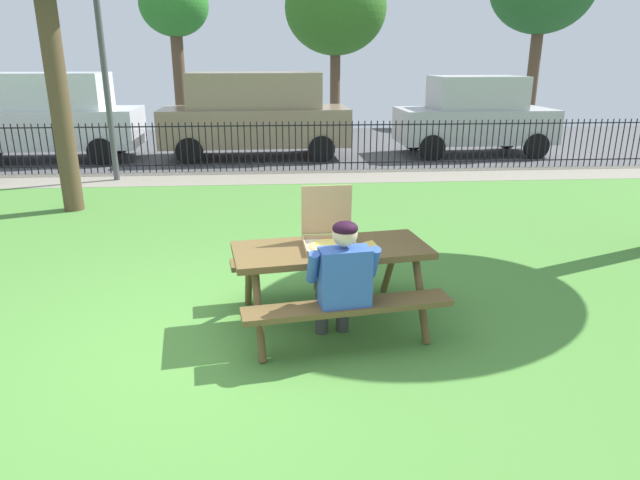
{
  "coord_description": "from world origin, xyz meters",
  "views": [
    {
      "loc": [
        0.66,
        -4.44,
        2.45
      ],
      "look_at": [
        1.04,
        0.7,
        0.75
      ],
      "focal_mm": 31.33,
      "sensor_mm": 36.0,
      "label": 1
    }
  ],
  "objects_px": {
    "picnic_table_foreground": "(331,265)",
    "parked_car_left": "(255,113)",
    "pizza_slice_on_table": "(367,245)",
    "far_tree_center": "(336,8)",
    "parked_car_center": "(475,115)",
    "far_tree_midleft": "(174,8)",
    "lamp_post_walkway": "(103,55)",
    "pizza_box_open": "(329,235)",
    "adult_at_table": "(342,279)",
    "parked_car_far_left": "(41,115)"
  },
  "relations": [
    {
      "from": "picnic_table_foreground",
      "to": "parked_car_left",
      "type": "distance_m",
      "value": 9.45
    },
    {
      "from": "pizza_slice_on_table",
      "to": "parked_car_left",
      "type": "xyz_separation_m",
      "value": [
        -1.35,
        9.38,
        0.32
      ]
    },
    {
      "from": "picnic_table_foreground",
      "to": "far_tree_center",
      "type": "relative_size",
      "value": 0.35
    },
    {
      "from": "parked_car_center",
      "to": "far_tree_midleft",
      "type": "bearing_deg",
      "value": 139.38
    },
    {
      "from": "lamp_post_walkway",
      "to": "far_tree_center",
      "type": "xyz_separation_m",
      "value": [
        5.56,
        9.9,
        1.63
      ]
    },
    {
      "from": "pizza_box_open",
      "to": "adult_at_table",
      "type": "bearing_deg",
      "value": -84.14
    },
    {
      "from": "lamp_post_walkway",
      "to": "picnic_table_foreground",
      "type": "bearing_deg",
      "value": -60.83
    },
    {
      "from": "pizza_box_open",
      "to": "far_tree_midleft",
      "type": "height_order",
      "value": "far_tree_midleft"
    },
    {
      "from": "pizza_box_open",
      "to": "parked_car_left",
      "type": "height_order",
      "value": "parked_car_left"
    },
    {
      "from": "adult_at_table",
      "to": "far_tree_midleft",
      "type": "xyz_separation_m",
      "value": [
        -4.05,
        17.26,
        3.42
      ]
    },
    {
      "from": "pizza_box_open",
      "to": "far_tree_midleft",
      "type": "xyz_separation_m",
      "value": [
        -3.99,
        16.7,
        3.21
      ]
    },
    {
      "from": "parked_car_center",
      "to": "far_tree_midleft",
      "type": "relative_size",
      "value": 0.75
    },
    {
      "from": "pizza_box_open",
      "to": "parked_car_left",
      "type": "xyz_separation_m",
      "value": [
        -1.0,
        9.33,
        0.23
      ]
    },
    {
      "from": "parked_car_center",
      "to": "pizza_slice_on_table",
      "type": "bearing_deg",
      "value": -114.38
    },
    {
      "from": "parked_car_left",
      "to": "far_tree_midleft",
      "type": "relative_size",
      "value": 0.88
    },
    {
      "from": "pizza_box_open",
      "to": "adult_at_table",
      "type": "relative_size",
      "value": 0.45
    },
    {
      "from": "pizza_slice_on_table",
      "to": "parked_car_far_left",
      "type": "height_order",
      "value": "parked_car_far_left"
    },
    {
      "from": "parked_car_left",
      "to": "pizza_slice_on_table",
      "type": "bearing_deg",
      "value": -81.84
    },
    {
      "from": "picnic_table_foreground",
      "to": "parked_car_far_left",
      "type": "xyz_separation_m",
      "value": [
        -6.19,
        9.39,
        0.5
      ]
    },
    {
      "from": "parked_car_far_left",
      "to": "far_tree_midleft",
      "type": "relative_size",
      "value": 0.88
    },
    {
      "from": "adult_at_table",
      "to": "parked_car_far_left",
      "type": "distance_m",
      "value": 11.69
    },
    {
      "from": "picnic_table_foreground",
      "to": "parked_car_left",
      "type": "xyz_separation_m",
      "value": [
        -1.01,
        9.39,
        0.5
      ]
    },
    {
      "from": "lamp_post_walkway",
      "to": "pizza_slice_on_table",
      "type": "bearing_deg",
      "value": -58.73
    },
    {
      "from": "picnic_table_foreground",
      "to": "far_tree_center",
      "type": "bearing_deg",
      "value": 84.1
    },
    {
      "from": "pizza_slice_on_table",
      "to": "far_tree_center",
      "type": "relative_size",
      "value": 0.05
    },
    {
      "from": "pizza_box_open",
      "to": "far_tree_center",
      "type": "relative_size",
      "value": 0.09
    },
    {
      "from": "far_tree_midleft",
      "to": "adult_at_table",
      "type": "bearing_deg",
      "value": -76.8
    },
    {
      "from": "far_tree_midleft",
      "to": "far_tree_center",
      "type": "relative_size",
      "value": 0.92
    },
    {
      "from": "lamp_post_walkway",
      "to": "far_tree_midleft",
      "type": "xyz_separation_m",
      "value": [
        -0.18,
        9.9,
        1.6
      ]
    },
    {
      "from": "pizza_box_open",
      "to": "pizza_slice_on_table",
      "type": "xyz_separation_m",
      "value": [
        0.35,
        -0.05,
        -0.09
      ]
    },
    {
      "from": "picnic_table_foreground",
      "to": "parked_car_center",
      "type": "bearing_deg",
      "value": 63.96
    },
    {
      "from": "pizza_box_open",
      "to": "far_tree_center",
      "type": "xyz_separation_m",
      "value": [
        1.75,
        16.7,
        3.23
      ]
    },
    {
      "from": "adult_at_table",
      "to": "far_tree_center",
      "type": "bearing_deg",
      "value": 84.4
    },
    {
      "from": "picnic_table_foreground",
      "to": "pizza_box_open",
      "type": "height_order",
      "value": "pizza_box_open"
    },
    {
      "from": "parked_car_far_left",
      "to": "parked_car_center",
      "type": "height_order",
      "value": "parked_car_far_left"
    },
    {
      "from": "pizza_box_open",
      "to": "adult_at_table",
      "type": "height_order",
      "value": "pizza_box_open"
    },
    {
      "from": "pizza_box_open",
      "to": "far_tree_midleft",
      "type": "relative_size",
      "value": 0.1
    },
    {
      "from": "pizza_slice_on_table",
      "to": "far_tree_midleft",
      "type": "xyz_separation_m",
      "value": [
        -4.34,
        16.75,
        3.3
      ]
    },
    {
      "from": "pizza_slice_on_table",
      "to": "far_tree_center",
      "type": "distance_m",
      "value": 17.14
    },
    {
      "from": "parked_car_far_left",
      "to": "parked_car_center",
      "type": "relative_size",
      "value": 1.18
    },
    {
      "from": "pizza_slice_on_table",
      "to": "parked_car_center",
      "type": "relative_size",
      "value": 0.08
    },
    {
      "from": "far_tree_center",
      "to": "pizza_slice_on_table",
      "type": "bearing_deg",
      "value": -94.77
    },
    {
      "from": "picnic_table_foreground",
      "to": "parked_car_left",
      "type": "relative_size",
      "value": 0.43
    },
    {
      "from": "adult_at_table",
      "to": "picnic_table_foreground",
      "type": "bearing_deg",
      "value": 94.54
    },
    {
      "from": "parked_car_left",
      "to": "far_tree_center",
      "type": "height_order",
      "value": "far_tree_center"
    },
    {
      "from": "pizza_box_open",
      "to": "lamp_post_walkway",
      "type": "bearing_deg",
      "value": 119.27
    },
    {
      "from": "far_tree_midleft",
      "to": "pizza_slice_on_table",
      "type": "bearing_deg",
      "value": -75.47
    },
    {
      "from": "adult_at_table",
      "to": "lamp_post_walkway",
      "type": "height_order",
      "value": "lamp_post_walkway"
    },
    {
      "from": "pizza_slice_on_table",
      "to": "far_tree_center",
      "type": "height_order",
      "value": "far_tree_center"
    },
    {
      "from": "parked_car_left",
      "to": "pizza_box_open",
      "type": "bearing_deg",
      "value": -83.91
    }
  ]
}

